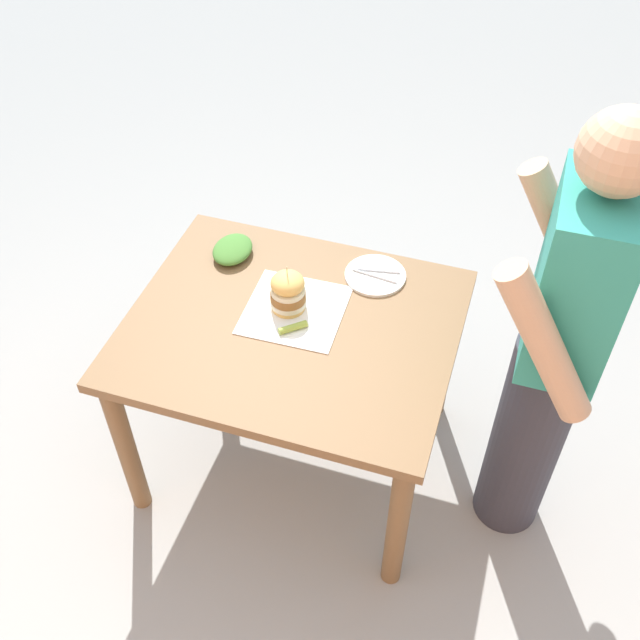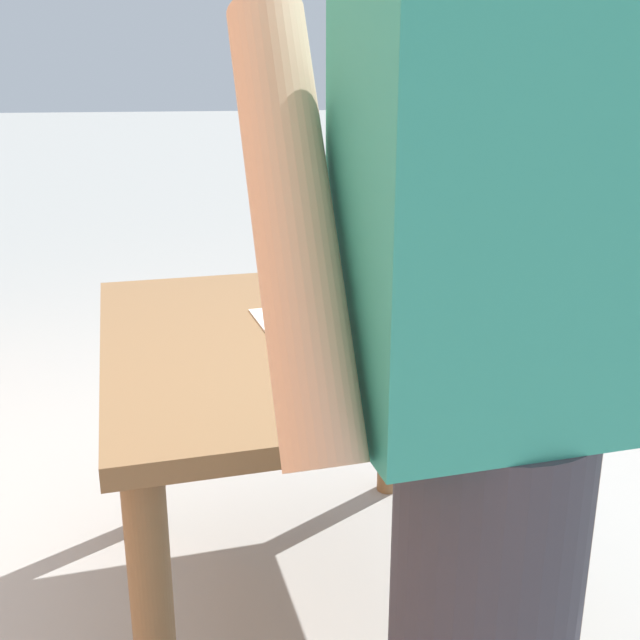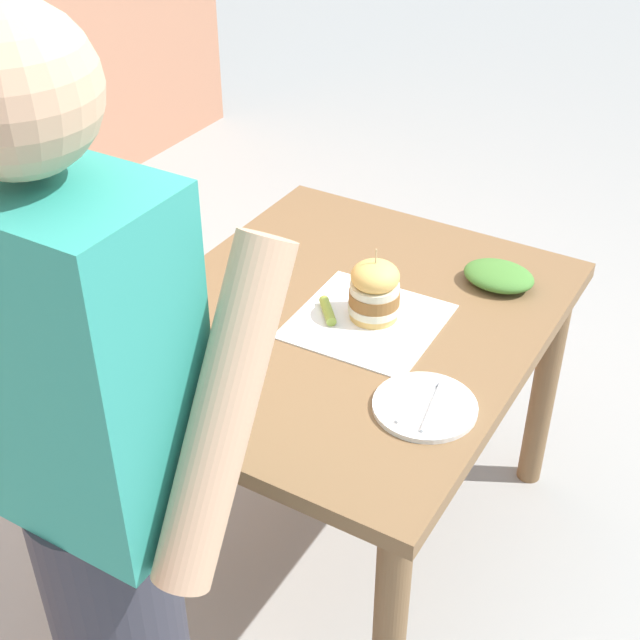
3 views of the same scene
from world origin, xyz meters
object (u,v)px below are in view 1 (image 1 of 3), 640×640
at_px(sandwich, 288,292).
at_px(side_salad, 233,249).
at_px(diner_across_table, 554,351).
at_px(pickle_spear, 293,327).
at_px(patio_table, 293,347).
at_px(side_plate_with_forks, 375,275).

height_order(sandwich, side_salad, sandwich).
bearing_deg(diner_across_table, pickle_spear, -87.19).
distance_m(sandwich, pickle_spear, 0.13).
relative_size(patio_table, diner_across_table, 0.65).
distance_m(patio_table, pickle_spear, 0.14).
xyz_separation_m(sandwich, diner_across_table, (0.06, 0.87, 0.06)).
bearing_deg(patio_table, side_plate_with_forks, 146.81).
bearing_deg(sandwich, side_salad, -124.89).
bearing_deg(diner_across_table, side_plate_with_forks, -115.77).
xyz_separation_m(sandwich, pickle_spear, (0.10, 0.05, -0.06)).
height_order(side_plate_with_forks, side_salad, side_salad).
distance_m(patio_table, diner_across_table, 0.87).
distance_m(pickle_spear, side_plate_with_forks, 0.39).
height_order(sandwich, side_plate_with_forks, sandwich).
distance_m(patio_table, side_salad, 0.45).
height_order(side_plate_with_forks, diner_across_table, diner_across_table).
relative_size(sandwich, side_plate_with_forks, 0.84).
bearing_deg(pickle_spear, side_salad, -131.36).
xyz_separation_m(sandwich, side_plate_with_forks, (-0.25, 0.24, -0.07)).
height_order(patio_table, pickle_spear, pickle_spear).
xyz_separation_m(side_plate_with_forks, diner_across_table, (0.30, 0.63, 0.13)).
bearing_deg(pickle_spear, side_plate_with_forks, 150.91).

